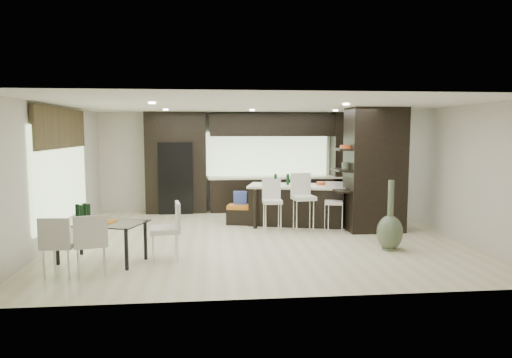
{
  "coord_description": "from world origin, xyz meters",
  "views": [
    {
      "loc": [
        -0.99,
        -9.24,
        2.19
      ],
      "look_at": [
        0.0,
        0.6,
        1.15
      ],
      "focal_mm": 32.0,
      "sensor_mm": 36.0,
      "label": 1
    }
  ],
  "objects": [
    {
      "name": "stool_left",
      "position": [
        0.34,
        0.45,
        0.46
      ],
      "size": [
        0.42,
        0.42,
        0.92
      ],
      "primitive_type": "cube",
      "rotation": [
        0.0,
        0.0,
        -0.02
      ],
      "color": "beige",
      "rests_on": "ground"
    },
    {
      "name": "floor_vase",
      "position": [
        2.3,
        -1.26,
        0.65
      ],
      "size": [
        0.55,
        0.55,
        1.3
      ],
      "primitive_type": null,
      "rotation": [
        0.0,
        0.0,
        0.17
      ],
      "color": "#49573E",
      "rests_on": "ground"
    },
    {
      "name": "ceiling_spots",
      "position": [
        0.0,
        0.25,
        2.68
      ],
      "size": [
        4.0,
        3.0,
        0.02
      ],
      "primitive_type": "cube",
      "color": "white",
      "rests_on": "ceiling"
    },
    {
      "name": "refrigerator",
      "position": [
        -1.9,
        3.12,
        0.95
      ],
      "size": [
        0.9,
        0.68,
        1.9
      ],
      "primitive_type": "cube",
      "color": "black",
      "rests_on": "ground"
    },
    {
      "name": "partition_column",
      "position": [
        2.6,
        0.4,
        1.35
      ],
      "size": [
        1.2,
        0.8,
        2.7
      ],
      "primitive_type": "cube",
      "color": "black",
      "rests_on": "ground"
    },
    {
      "name": "ceiling",
      "position": [
        0.0,
        0.0,
        2.7
      ],
      "size": [
        8.0,
        7.0,
        0.02
      ],
      "primitive_type": "cube",
      "color": "white",
      "rests_on": "ground"
    },
    {
      "name": "back_wall",
      "position": [
        0.0,
        3.5,
        1.35
      ],
      "size": [
        8.0,
        0.02,
        2.7
      ],
      "primitive_type": "cube",
      "color": "beige",
      "rests_on": "ground"
    },
    {
      "name": "stool_mid",
      "position": [
        1.02,
        0.42,
        0.51
      ],
      "size": [
        0.51,
        0.51,
        1.03
      ],
      "primitive_type": "cube",
      "rotation": [
        0.0,
        0.0,
        0.13
      ],
      "color": "beige",
      "rests_on": "ground"
    },
    {
      "name": "chair_near",
      "position": [
        -2.81,
        -2.26,
        0.44
      ],
      "size": [
        0.59,
        0.59,
        0.89
      ],
      "primitive_type": "cube",
      "rotation": [
        0.0,
        0.0,
        0.27
      ],
      "color": "beige",
      "rests_on": "ground"
    },
    {
      "name": "dining_table",
      "position": [
        -2.81,
        -1.54,
        0.34
      ],
      "size": [
        1.6,
        1.22,
        0.68
      ],
      "primitive_type": "cube",
      "rotation": [
        0.0,
        0.0,
        -0.34
      ],
      "color": "white",
      "rests_on": "ground"
    },
    {
      "name": "back_cabinetry",
      "position": [
        0.5,
        3.17,
        1.35
      ],
      "size": [
        6.8,
        0.68,
        2.7
      ],
      "primitive_type": "cube",
      "color": "black",
      "rests_on": "ground"
    },
    {
      "name": "chair_far",
      "position": [
        -3.25,
        -2.25,
        0.43
      ],
      "size": [
        0.51,
        0.51,
        0.86
      ],
      "primitive_type": "cube",
      "rotation": [
        0.0,
        0.0,
        -0.09
      ],
      "color": "beige",
      "rests_on": "ground"
    },
    {
      "name": "ground",
      "position": [
        0.0,
        0.0,
        0.0
      ],
      "size": [
        8.0,
        8.0,
        0.0
      ],
      "primitive_type": "plane",
      "color": "beige",
      "rests_on": "ground"
    },
    {
      "name": "window_left",
      "position": [
        -3.96,
        0.2,
        1.35
      ],
      "size": [
        0.04,
        3.2,
        1.9
      ],
      "primitive_type": "cube",
      "color": "#B2D199",
      "rests_on": "left_wall"
    },
    {
      "name": "chair_end",
      "position": [
        -1.77,
        -1.54,
        0.46
      ],
      "size": [
        0.56,
        0.56,
        0.91
      ],
      "primitive_type": "cube",
      "rotation": [
        0.0,
        0.0,
        1.72
      ],
      "color": "beige",
      "rests_on": "ground"
    },
    {
      "name": "window_back",
      "position": [
        0.6,
        3.46,
        1.55
      ],
      "size": [
        3.4,
        0.04,
        1.2
      ],
      "primitive_type": "cube",
      "color": "#B2D199",
      "rests_on": "back_wall"
    },
    {
      "name": "kitchen_island",
      "position": [
        1.02,
        1.23,
        0.46
      ],
      "size": [
        2.4,
        1.49,
        0.93
      ],
      "primitive_type": "cube",
      "rotation": [
        0.0,
        0.0,
        -0.26
      ],
      "color": "black",
      "rests_on": "ground"
    },
    {
      "name": "bench",
      "position": [
        -0.01,
        1.33,
        0.23
      ],
      "size": [
        1.26,
        0.73,
        0.45
      ],
      "primitive_type": "cube",
      "rotation": [
        0.0,
        0.0,
        -0.25
      ],
      "color": "black",
      "rests_on": "ground"
    },
    {
      "name": "stool_right",
      "position": [
        1.71,
        0.46,
        0.43
      ],
      "size": [
        0.48,
        0.48,
        0.87
      ],
      "primitive_type": "cube",
      "rotation": [
        0.0,
        0.0,
        -0.29
      ],
      "color": "beige",
      "rests_on": "ground"
    },
    {
      "name": "stone_accent",
      "position": [
        -3.93,
        0.2,
        2.25
      ],
      "size": [
        0.08,
        3.0,
        0.8
      ],
      "primitive_type": "cube",
      "color": "brown",
      "rests_on": "left_wall"
    },
    {
      "name": "right_wall",
      "position": [
        4.0,
        0.0,
        1.35
      ],
      "size": [
        0.02,
        7.0,
        2.7
      ],
      "primitive_type": "cube",
      "color": "beige",
      "rests_on": "ground"
    },
    {
      "name": "left_wall",
      "position": [
        -4.0,
        0.0,
        1.35
      ],
      "size": [
        0.02,
        7.0,
        2.7
      ],
      "primitive_type": "cube",
      "color": "beige",
      "rests_on": "ground"
    }
  ]
}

